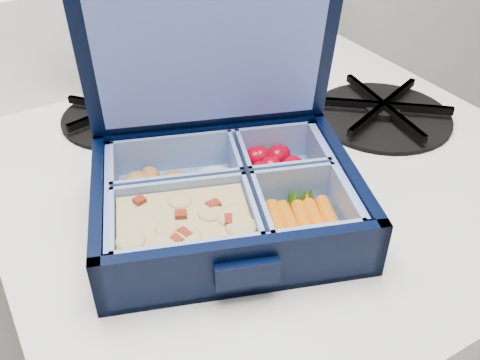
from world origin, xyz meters
TOP-DOWN VIEW (x-y plane):
  - bento_box at (0.05, 1.60)m, footprint 0.29×0.26m
  - burner_grate at (0.32, 1.67)m, footprint 0.23×0.23m
  - burner_grate_rear at (0.03, 1.84)m, footprint 0.18×0.18m
  - fork at (0.10, 1.71)m, footprint 0.06×0.17m

SIDE VIEW (x-z plane):
  - fork at x=0.10m, z-range 0.90..0.91m
  - burner_grate_rear at x=0.03m, z-range 0.90..0.92m
  - burner_grate at x=0.32m, z-range 0.90..0.93m
  - bento_box at x=0.05m, z-range 0.90..0.96m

